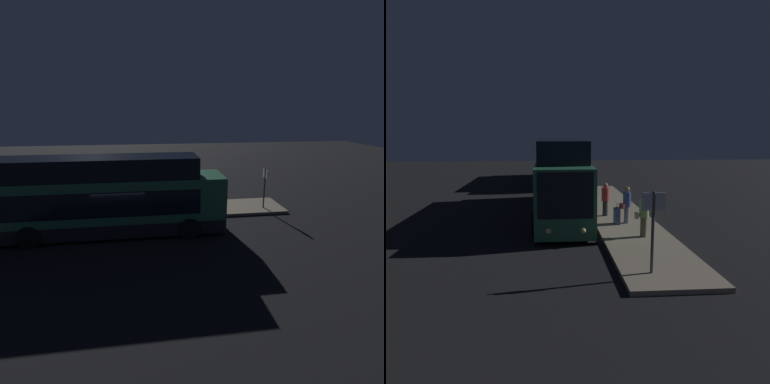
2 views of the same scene
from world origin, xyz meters
TOP-DOWN VIEW (x-y plane):
  - ground at (0.00, 0.00)m, footprint 80.00×80.00m
  - platform at (0.00, 3.08)m, footprint 20.00×2.96m
  - bus_lead at (-0.67, 0.08)m, footprint 11.85×2.76m
  - passenger_boarding at (0.70, 2.33)m, footprint 0.54×0.54m
  - passenger_waiting at (2.36, 3.08)m, footprint 0.53×0.62m
  - passenger_with_bags at (4.72, 3.29)m, footprint 0.44×0.60m
  - suitcase at (2.48, 2.60)m, footprint 0.47×0.26m
  - sign_post at (8.70, 2.54)m, footprint 0.10×0.72m

SIDE VIEW (x-z plane):
  - ground at x=0.00m, z-range 0.00..0.00m
  - platform at x=0.00m, z-range 0.00..0.16m
  - suitcase at x=2.48m, z-range 0.04..1.04m
  - passenger_boarding at x=0.70m, z-range 0.23..1.94m
  - passenger_waiting at x=2.36m, z-range 0.24..1.98m
  - passenger_with_bags at x=4.72m, z-range 0.23..2.07m
  - sign_post at x=8.70m, z-range 0.52..3.05m
  - bus_lead at x=-0.67m, z-range -0.22..3.82m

